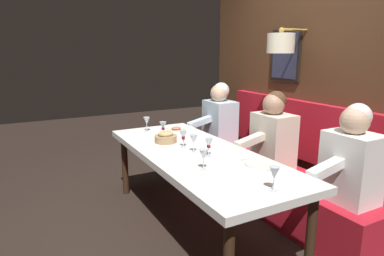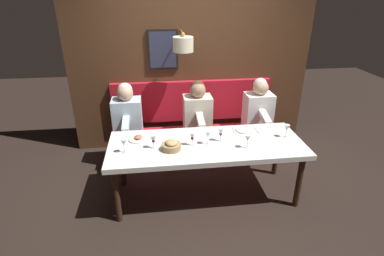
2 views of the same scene
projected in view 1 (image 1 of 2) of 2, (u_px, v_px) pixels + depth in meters
name	position (u px, v px, depth m)	size (l,w,h in m)	color
ground_plane	(196.00, 226.00, 3.17)	(12.00, 12.00, 0.00)	black
dining_table	(196.00, 159.00, 3.02)	(0.90, 2.29, 0.74)	silver
banquette_bench	(269.00, 187.00, 3.53)	(0.52, 2.49, 0.45)	red
back_wall_panel	(316.00, 76.00, 3.54)	(0.59, 3.69, 2.90)	#51331E
diner_nearest	(352.00, 157.00, 2.60)	(0.60, 0.40, 0.79)	white
diner_near	(273.00, 133.00, 3.38)	(0.60, 0.40, 0.79)	beige
diner_middle	(219.00, 116.00, 4.23)	(0.60, 0.40, 0.79)	silver
place_setting_0	(176.00, 130.00, 3.77)	(0.24, 0.32, 0.05)	silver
place_setting_1	(260.00, 164.00, 2.66)	(0.24, 0.32, 0.01)	silver
wine_glass_0	(163.00, 126.00, 3.48)	(0.07, 0.07, 0.16)	silver
wine_glass_1	(147.00, 121.00, 3.73)	(0.07, 0.07, 0.16)	silver
wine_glass_2	(194.00, 140.00, 2.95)	(0.07, 0.07, 0.16)	silver
wine_glass_3	(274.00, 174.00, 2.14)	(0.07, 0.07, 0.16)	silver
wine_glass_4	(183.00, 136.00, 3.11)	(0.07, 0.07, 0.16)	silver
wine_glass_5	(209.00, 144.00, 2.84)	(0.07, 0.07, 0.16)	silver
wine_glass_6	(204.00, 155.00, 2.52)	(0.07, 0.07, 0.16)	silver
bread_bowl	(166.00, 138.00, 3.30)	(0.22, 0.22, 0.12)	#9E7F56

